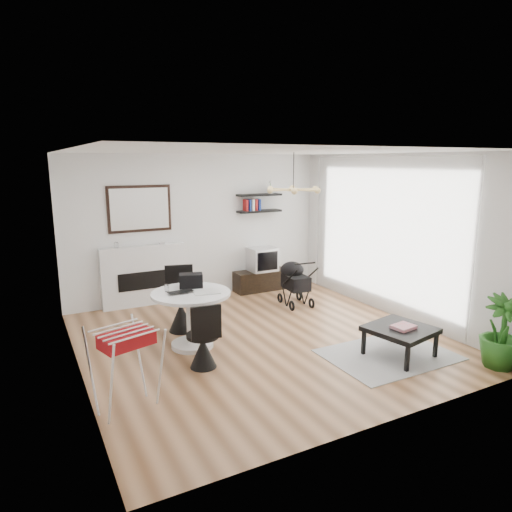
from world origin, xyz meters
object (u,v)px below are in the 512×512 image
fireplace (143,268)px  coffee_table (400,330)px  potted_plant (502,332)px  drying_rack (126,368)px  stroller (295,284)px  tv_console (261,280)px  crt_tv (262,259)px  dining_table (191,311)px

fireplace → coffee_table: bearing=-57.2°
potted_plant → drying_rack: bearing=165.3°
stroller → coffee_table: (0.02, -2.58, -0.01)m
fireplace → tv_console: 2.38m
tv_console → stroller: 1.12m
crt_tv → drying_rack: bearing=-135.6°
drying_rack → coffee_table: 3.54m
tv_console → stroller: (0.11, -1.10, 0.17)m
stroller → coffee_table: bearing=-83.4°
crt_tv → dining_table: crt_tv is taller
fireplace → stroller: 2.74m
drying_rack → potted_plant: potted_plant is taller
dining_table → stroller: bearing=22.8°
tv_console → dining_table: bearing=-136.8°
crt_tv → coffee_table: (0.10, -3.68, -0.28)m
potted_plant → coffee_table: bearing=137.5°
coffee_table → drying_rack: bearing=174.6°
fireplace → potted_plant: 5.72m
tv_console → crt_tv: size_ratio=2.04×
crt_tv → potted_plant: bearing=-77.5°
stroller → coffee_table: stroller is taller
tv_console → potted_plant: size_ratio=1.17×
dining_table → stroller: stroller is taller
tv_console → crt_tv: bearing=-7.1°
coffee_table → potted_plant: bearing=-42.5°
tv_console → coffee_table: same height
fireplace → potted_plant: fireplace is taller
tv_console → crt_tv: (0.03, -0.00, 0.44)m
fireplace → potted_plant: (3.35, -4.63, -0.22)m
stroller → coffee_table: 2.58m
fireplace → coffee_table: (2.45, -3.80, -0.32)m
crt_tv → coffee_table: 3.69m
crt_tv → potted_plant: 4.61m
fireplace → crt_tv: bearing=-3.1°
drying_rack → stroller: 4.15m
dining_table → stroller: 2.53m
fireplace → crt_tv: size_ratio=4.04×
dining_table → tv_console: bearing=43.2°
stroller → fireplace: bearing=159.3°
dining_table → coffee_table: dining_table is taller
crt_tv → stroller: bearing=-85.9°
tv_console → dining_table: size_ratio=1.00×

